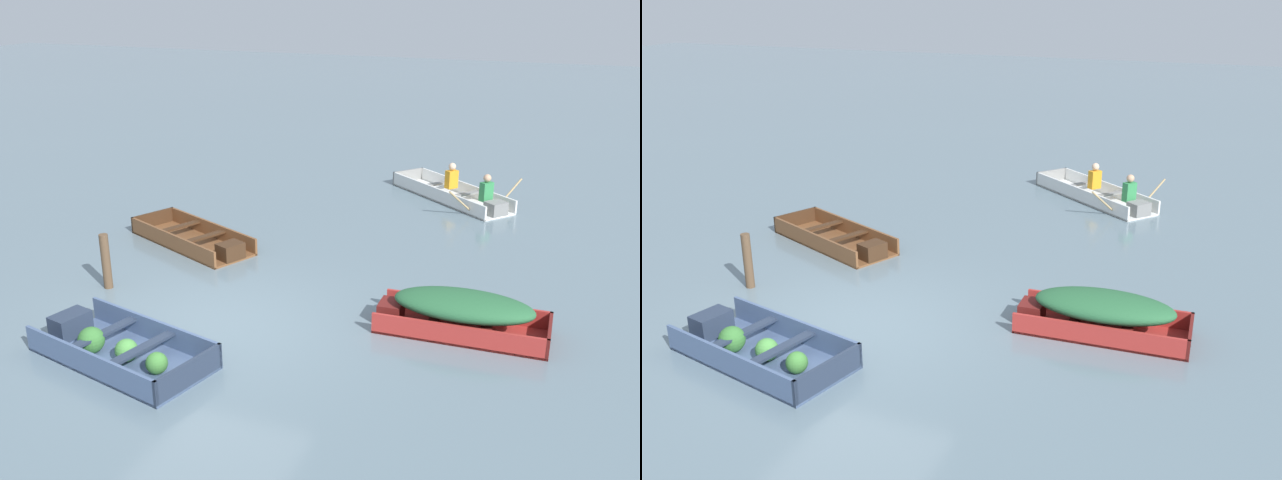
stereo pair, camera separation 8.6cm
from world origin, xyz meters
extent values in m
plane|color=slate|center=(0.00, 0.00, 0.00)|extent=(80.00, 80.00, 0.00)
cube|color=#475B7F|center=(-0.70, -1.29, 0.02)|extent=(2.89, 1.82, 0.04)
cube|color=#475B7F|center=(-0.84, -1.86, 0.20)|extent=(2.61, 0.67, 0.39)
cube|color=#475B7F|center=(-0.56, -0.71, 0.20)|extent=(2.61, 0.67, 0.39)
cube|color=#273246|center=(0.58, -1.60, 0.20)|extent=(0.34, 1.21, 0.39)
cube|color=#273246|center=(-1.82, -1.02, 0.21)|extent=(0.48, 0.62, 0.35)
cube|color=#273246|center=(-1.09, -1.20, 0.29)|extent=(0.42, 1.14, 0.04)
cube|color=#273246|center=(-0.31, -1.38, 0.29)|extent=(0.42, 1.14, 0.04)
sphere|color=#387533|center=(-1.19, -1.34, 0.23)|extent=(0.39, 0.39, 0.39)
sphere|color=#4C9342|center=(-0.58, -1.36, 0.20)|extent=(0.33, 0.33, 0.33)
sphere|color=#428438|center=(0.01, -1.50, 0.19)|extent=(0.31, 0.31, 0.31)
cube|color=#AD2D28|center=(3.64, 1.28, 0.02)|extent=(2.63, 1.06, 0.04)
cube|color=#AD2D28|center=(3.65, 0.82, 0.17)|extent=(2.60, 0.13, 0.33)
cube|color=#AD2D28|center=(3.63, 1.75, 0.17)|extent=(2.60, 0.13, 0.33)
cube|color=maroon|center=(4.91, 1.32, 0.17)|extent=(0.08, 0.98, 0.33)
cube|color=maroon|center=(2.52, 1.25, 0.18)|extent=(0.37, 0.45, 0.30)
cube|color=maroon|center=(3.25, 1.27, 0.25)|extent=(0.19, 0.88, 0.04)
cube|color=maroon|center=(4.03, 1.29, 0.25)|extent=(0.19, 0.88, 0.04)
ellipsoid|color=#286038|center=(3.64, 1.28, 0.46)|extent=(2.16, 0.99, 0.40)
cube|color=brown|center=(-2.23, 3.15, 0.02)|extent=(3.07, 2.13, 0.04)
cube|color=brown|center=(-2.03, 3.60, 0.17)|extent=(2.67, 1.22, 0.35)
cube|color=brown|center=(-2.43, 2.70, 0.17)|extent=(2.67, 1.22, 0.35)
cube|color=#3F2716|center=(-3.53, 3.73, 0.17)|extent=(0.47, 0.98, 0.35)
cube|color=#3F2716|center=(-1.07, 2.64, 0.19)|extent=(0.52, 0.58, 0.31)
cube|color=#3F2716|center=(-1.83, 2.97, 0.26)|extent=(0.53, 0.93, 0.04)
cube|color=#3F2716|center=(-2.63, 3.33, 0.26)|extent=(0.53, 0.93, 0.04)
cube|color=white|center=(2.05, 8.21, 0.02)|extent=(3.34, 2.94, 0.04)
cube|color=white|center=(2.33, 8.57, 0.17)|extent=(2.77, 2.23, 0.34)
cube|color=white|center=(1.76, 7.85, 0.17)|extent=(2.77, 2.23, 0.34)
cube|color=gray|center=(0.70, 9.29, 0.17)|extent=(0.64, 0.79, 0.34)
cube|color=gray|center=(3.28, 7.23, 0.19)|extent=(0.55, 0.56, 0.31)
cube|color=gray|center=(2.46, 7.88, 0.26)|extent=(0.67, 0.78, 0.04)
cube|color=gray|center=(1.64, 8.54, 0.26)|extent=(0.67, 0.78, 0.04)
cube|color=orange|center=(2.05, 8.21, 0.50)|extent=(0.32, 0.33, 0.44)
sphere|color=beige|center=(2.05, 8.21, 0.82)|extent=(0.18, 0.18, 0.18)
cube|color=#338C4C|center=(3.01, 7.44, 0.50)|extent=(0.32, 0.33, 0.44)
sphere|color=tan|center=(3.01, 7.44, 0.82)|extent=(0.18, 0.18, 0.18)
cylinder|color=tan|center=(3.49, 8.05, 0.39)|extent=(0.43, 0.53, 0.55)
cylinder|color=tan|center=(2.52, 6.83, 0.39)|extent=(0.43, 0.53, 0.55)
cylinder|color=brown|center=(-2.45, 0.71, 0.50)|extent=(0.16, 0.16, 0.99)
camera|label=1|loc=(5.17, -8.60, 5.11)|focal=40.00mm
camera|label=2|loc=(5.25, -8.57, 5.11)|focal=40.00mm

